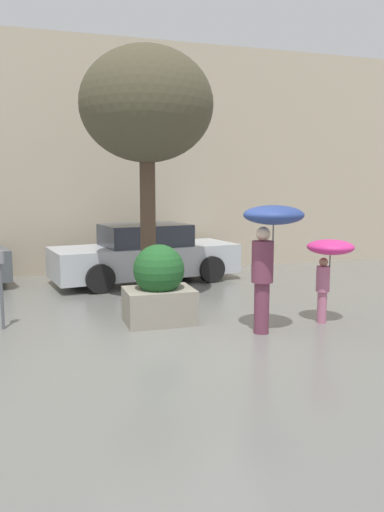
{
  "coord_description": "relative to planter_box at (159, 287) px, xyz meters",
  "views": [
    {
      "loc": [
        -1.8,
        -6.73,
        2.28
      ],
      "look_at": [
        0.76,
        1.6,
        1.05
      ],
      "focal_mm": 35.0,
      "sensor_mm": 36.0,
      "label": 1
    }
  ],
  "objects": [
    {
      "name": "person_child",
      "position": [
        2.67,
        -0.86,
        0.53
      ],
      "size": [
        0.76,
        0.76,
        1.41
      ],
      "rotation": [
        0.0,
        0.0,
        -0.6
      ],
      "color": "#B76684",
      "rests_on": "ground"
    },
    {
      "name": "street_tree",
      "position": [
        0.17,
        1.62,
        3.15
      ],
      "size": [
        2.54,
        2.54,
        4.88
      ],
      "color": "brown",
      "rests_on": "ground"
    },
    {
      "name": "planter_box",
      "position": [
        0.0,
        0.0,
        0.0
      ],
      "size": [
        1.13,
        0.85,
        1.32
      ],
      "color": "gray",
      "rests_on": "ground"
    },
    {
      "name": "person_adult",
      "position": [
        1.47,
        -1.11,
        0.92
      ],
      "size": [
        0.92,
        0.92,
        1.99
      ],
      "rotation": [
        0.0,
        0.0,
        -0.5
      ],
      "color": "brown",
      "rests_on": "ground"
    },
    {
      "name": "parked_car_near",
      "position": [
        0.53,
        3.65,
        0.03
      ],
      "size": [
        4.57,
        2.38,
        1.38
      ],
      "rotation": [
        0.0,
        0.0,
        1.73
      ],
      "color": "#B7BCC1",
      "rests_on": "ground"
    },
    {
      "name": "parking_meter",
      "position": [
        -2.49,
        0.34,
        0.3
      ],
      "size": [
        0.14,
        0.14,
        1.27
      ],
      "color": "#595B60",
      "rests_on": "ground"
    },
    {
      "name": "ground_plane",
      "position": [
        -0.07,
        -1.23,
        -0.61
      ],
      "size": [
        40.0,
        40.0,
        0.0
      ],
      "primitive_type": "plane",
      "color": "slate"
    },
    {
      "name": "building_facade",
      "position": [
        -0.07,
        5.27,
        2.39
      ],
      "size": [
        18.0,
        0.3,
        6.0
      ],
      "color": "#B7A88E",
      "rests_on": "ground"
    }
  ]
}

